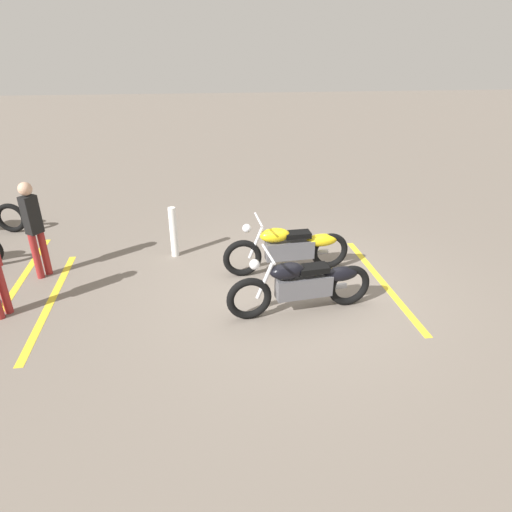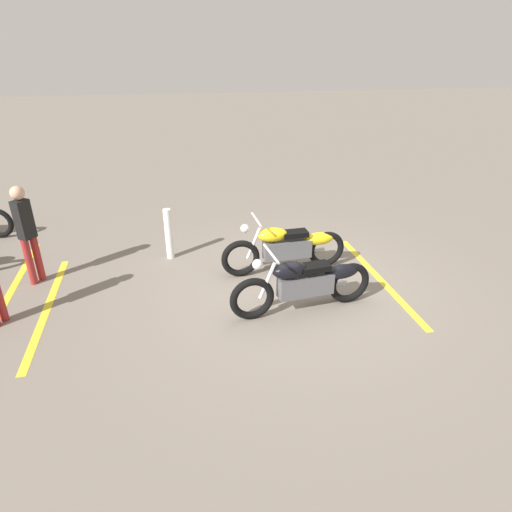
{
  "view_description": "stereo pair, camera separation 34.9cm",
  "coord_description": "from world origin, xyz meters",
  "px_view_note": "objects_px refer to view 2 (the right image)",
  "views": [
    {
      "loc": [
        1.44,
        6.2,
        3.7
      ],
      "look_at": [
        0.73,
        0.0,
        0.65
      ],
      "focal_mm": 31.15,
      "sensor_mm": 36.0,
      "label": 1
    },
    {
      "loc": [
        1.78,
        6.15,
        3.7
      ],
      "look_at": [
        0.73,
        0.0,
        0.65
      ],
      "focal_mm": 31.15,
      "sensor_mm": 36.0,
      "label": 2
    }
  ],
  "objects_px": {
    "bystander_secondary": "(26,230)",
    "bollard_post": "(169,234)",
    "motorcycle_bright_foreground": "(288,247)",
    "motorcycle_dark_foreground": "(306,283)"
  },
  "relations": [
    {
      "from": "motorcycle_bright_foreground",
      "to": "bystander_secondary",
      "type": "distance_m",
      "value": 4.3
    },
    {
      "from": "motorcycle_bright_foreground",
      "to": "bystander_secondary",
      "type": "relative_size",
      "value": 1.33
    },
    {
      "from": "bollard_post",
      "to": "bystander_secondary",
      "type": "bearing_deg",
      "value": 14.05
    },
    {
      "from": "motorcycle_dark_foreground",
      "to": "bollard_post",
      "type": "height_order",
      "value": "motorcycle_dark_foreground"
    },
    {
      "from": "bystander_secondary",
      "to": "bollard_post",
      "type": "bearing_deg",
      "value": -131.01
    },
    {
      "from": "motorcycle_dark_foreground",
      "to": "bollard_post",
      "type": "relative_size",
      "value": 2.31
    },
    {
      "from": "motorcycle_bright_foreground",
      "to": "bystander_secondary",
      "type": "xyz_separation_m",
      "value": [
        4.26,
        -0.32,
        0.47
      ]
    },
    {
      "from": "bollard_post",
      "to": "motorcycle_bright_foreground",
      "type": "bearing_deg",
      "value": 156.73
    },
    {
      "from": "motorcycle_bright_foreground",
      "to": "motorcycle_dark_foreground",
      "type": "height_order",
      "value": "same"
    },
    {
      "from": "motorcycle_dark_foreground",
      "to": "bystander_secondary",
      "type": "bearing_deg",
      "value": -28.26
    }
  ]
}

